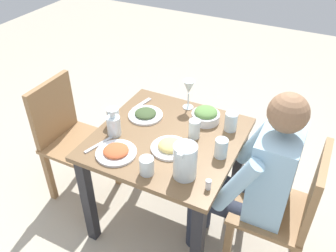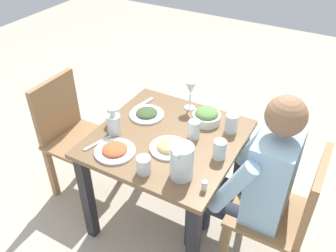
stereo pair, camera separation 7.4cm
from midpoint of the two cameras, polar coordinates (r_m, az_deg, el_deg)
ground_plane at (r=2.55m, az=0.73°, el=-14.27°), size 8.00×8.00×0.00m
dining_table at (r=2.14m, az=0.85°, el=-4.43°), size 0.82×0.82×0.70m
chair_near at (r=2.04m, az=19.42°, el=-12.94°), size 0.40×0.40×0.87m
chair_far at (r=2.52m, az=-14.48°, el=-0.93°), size 0.40×0.40×0.87m
diner_near at (r=1.95m, az=14.48°, el=-8.24°), size 0.48×0.53×1.17m
water_pitcher at (r=1.75m, az=3.45°, el=-5.70°), size 0.16×0.12×0.19m
salad_bowl at (r=2.17m, az=7.17°, el=1.58°), size 0.17×0.17×0.09m
plate_fries at (r=1.96m, az=1.21°, el=-3.30°), size 0.22×0.22×0.06m
plate_dolmas at (r=2.23m, az=-2.48°, el=1.97°), size 0.22×0.22×0.04m
plate_rice_curry at (r=1.96m, az=-7.45°, el=-3.89°), size 0.23×0.23×0.04m
water_glass_far_left at (r=2.11m, az=11.13°, el=0.41°), size 0.07×0.07×0.11m
water_glass_center at (r=1.91m, az=9.37°, el=-3.75°), size 0.07×0.07×0.11m
water_glass_by_pitcher at (r=1.80m, az=-2.72°, el=-6.30°), size 0.08×0.08×0.10m
water_glass_near_right at (r=2.03m, az=5.25°, el=-0.57°), size 0.07×0.07×0.11m
water_glass_far_right at (r=2.16m, az=-7.67°, el=1.71°), size 0.07×0.07×0.11m
wine_glass at (r=2.24m, az=4.59°, el=5.92°), size 0.08×0.08×0.20m
oil_carafe at (r=2.07m, az=-7.64°, el=0.14°), size 0.08×0.08×0.16m
salt_shaker at (r=1.74m, az=7.07°, el=-9.49°), size 0.03×0.03×0.05m
fork_near at (r=2.35m, az=-3.00°, el=3.63°), size 0.17×0.06×0.01m
knife_near at (r=2.04m, az=-10.16°, el=-2.71°), size 0.18×0.07×0.01m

